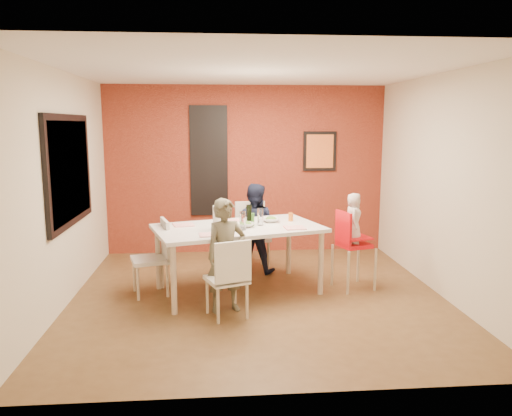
{
  "coord_description": "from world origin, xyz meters",
  "views": [
    {
      "loc": [
        -0.51,
        -5.83,
        2.09
      ],
      "look_at": [
        0.0,
        0.3,
        1.05
      ],
      "focal_mm": 35.0,
      "sensor_mm": 36.0,
      "label": 1
    }
  ],
  "objects": [
    {
      "name": "glassblock_surround",
      "position": [
        -0.6,
        2.21,
        1.5
      ],
      "size": [
        0.6,
        0.03,
        1.76
      ],
      "primitive_type": "cube",
      "color": "black",
      "rests_on": "wall_back"
    },
    {
      "name": "paper_towel_roll",
      "position": [
        -0.47,
        0.06,
        0.98
      ],
      "size": [
        0.13,
        0.13,
        0.29
      ],
      "primitive_type": "cylinder",
      "color": "white",
      "rests_on": "dining_table"
    },
    {
      "name": "wall_right",
      "position": [
        2.25,
        0.0,
        1.35
      ],
      "size": [
        0.02,
        4.5,
        2.7
      ],
      "primitive_type": "cube",
      "color": "beige",
      "rests_on": "ground"
    },
    {
      "name": "art_print_frame",
      "position": [
        1.2,
        2.21,
        1.65
      ],
      "size": [
        0.54,
        0.03,
        0.64
      ],
      "primitive_type": "cube",
      "color": "black",
      "rests_on": "wall_back"
    },
    {
      "name": "condiment_brown",
      "position": [
        -0.15,
        0.22,
        0.92
      ],
      "size": [
        0.04,
        0.04,
        0.16
      ],
      "primitive_type": "cylinder",
      "color": "brown",
      "rests_on": "dining_table"
    },
    {
      "name": "glassblock_strip",
      "position": [
        -0.6,
        2.21,
        1.5
      ],
      "size": [
        0.55,
        0.03,
        1.7
      ],
      "primitive_type": "cube",
      "color": "silver",
      "rests_on": "wall_back"
    },
    {
      "name": "ground",
      "position": [
        0.0,
        0.0,
        0.0
      ],
      "size": [
        4.5,
        4.5,
        0.0
      ],
      "primitive_type": "plane",
      "color": "brown",
      "rests_on": "ground"
    },
    {
      "name": "salad_bowl_a",
      "position": [
        -0.14,
        0.17,
        0.86
      ],
      "size": [
        0.23,
        0.23,
        0.05
      ],
      "primitive_type": "imported",
      "rotation": [
        0.0,
        0.0,
        0.07
      ],
      "color": "silver",
      "rests_on": "dining_table"
    },
    {
      "name": "art_print_canvas",
      "position": [
        1.2,
        2.19,
        1.65
      ],
      "size": [
        0.44,
        0.01,
        0.54
      ],
      "primitive_type": "cube",
      "color": "orange",
      "rests_on": "wall_back"
    },
    {
      "name": "chair_left",
      "position": [
        -1.24,
        0.22,
        0.52
      ],
      "size": [
        0.53,
        0.53,
        0.93
      ],
      "rotation": [
        0.0,
        0.0,
        4.99
      ],
      "color": "beige",
      "rests_on": "ground"
    },
    {
      "name": "condiment_green",
      "position": [
        -0.04,
        0.26,
        0.92
      ],
      "size": [
        0.04,
        0.04,
        0.16
      ],
      "primitive_type": "cylinder",
      "color": "#397426",
      "rests_on": "dining_table"
    },
    {
      "name": "dining_table",
      "position": [
        -0.23,
        0.21,
        0.76
      ],
      "size": [
        2.24,
        1.64,
        0.84
      ],
      "rotation": [
        0.0,
        0.0,
        0.29
      ],
      "color": "white",
      "rests_on": "ground"
    },
    {
      "name": "wine_glass_a",
      "position": [
        -0.18,
        0.0,
        0.95
      ],
      "size": [
        0.08,
        0.08,
        0.22
      ],
      "primitive_type": "cylinder",
      "color": "silver",
      "rests_on": "dining_table"
    },
    {
      "name": "brick_accent_wall",
      "position": [
        0.0,
        2.23,
        1.35
      ],
      "size": [
        4.5,
        0.02,
        2.7
      ],
      "primitive_type": "cube",
      "color": "maroon",
      "rests_on": "ground"
    },
    {
      "name": "wall_back",
      "position": [
        0.0,
        2.25,
        1.35
      ],
      "size": [
        4.5,
        0.02,
        2.7
      ],
      "primitive_type": "cube",
      "color": "beige",
      "rests_on": "ground"
    },
    {
      "name": "condiment_red",
      "position": [
        -0.17,
        0.16,
        0.91
      ],
      "size": [
        0.04,
        0.04,
        0.15
      ],
      "primitive_type": "cylinder",
      "color": "red",
      "rests_on": "dining_table"
    },
    {
      "name": "chair_far",
      "position": [
        0.02,
        1.29,
        0.54
      ],
      "size": [
        0.51,
        0.51,
        0.96
      ],
      "rotation": [
        0.0,
        0.0,
        0.15
      ],
      "color": "white",
      "rests_on": "ground"
    },
    {
      "name": "ceiling",
      "position": [
        0.0,
        0.0,
        2.7
      ],
      "size": [
        4.5,
        4.5,
        0.02
      ],
      "primitive_type": "cube",
      "color": "white",
      "rests_on": "wall_back"
    },
    {
      "name": "wall_front",
      "position": [
        0.0,
        -2.25,
        1.35
      ],
      "size": [
        4.5,
        0.02,
        2.7
      ],
      "primitive_type": "cube",
      "color": "beige",
      "rests_on": "ground"
    },
    {
      "name": "chair_near",
      "position": [
        -0.37,
        -0.67,
        0.49
      ],
      "size": [
        0.53,
        0.53,
        0.88
      ],
      "rotation": [
        0.0,
        0.0,
        3.5
      ],
      "color": "white",
      "rests_on": "ground"
    },
    {
      "name": "plate_near_left",
      "position": [
        -0.58,
        -0.26,
        0.84
      ],
      "size": [
        0.24,
        0.24,
        0.01
      ],
      "primitive_type": "cube",
      "rotation": [
        0.0,
        0.0,
        0.09
      ],
      "color": "white",
      "rests_on": "dining_table"
    },
    {
      "name": "picture_window_pane",
      "position": [
        -2.21,
        0.2,
        1.55
      ],
      "size": [
        0.02,
        1.55,
        1.15
      ],
      "primitive_type": "cube",
      "color": "black",
      "rests_on": "wall_left"
    },
    {
      "name": "plate_far_mid",
      "position": [
        -0.24,
        0.53,
        0.84
      ],
      "size": [
        0.28,
        0.28,
        0.01
      ],
      "primitive_type": "cube",
      "rotation": [
        0.0,
        0.0,
        0.24
      ],
      "color": "white",
      "rests_on": "dining_table"
    },
    {
      "name": "salad_bowl_b",
      "position": [
        0.21,
        0.47,
        0.86
      ],
      "size": [
        0.23,
        0.23,
        0.05
      ],
      "primitive_type": "imported",
      "rotation": [
        0.0,
        0.0,
        0.01
      ],
      "color": "silver",
      "rests_on": "dining_table"
    },
    {
      "name": "child_near",
      "position": [
        -0.4,
        -0.44,
        0.64
      ],
      "size": [
        0.55,
        0.46,
        1.28
      ],
      "primitive_type": "imported",
      "rotation": [
        0.0,
        0.0,
        0.37
      ],
      "color": "brown",
      "rests_on": "ground"
    },
    {
      "name": "plate_near_right",
      "position": [
        0.45,
        0.04,
        0.84
      ],
      "size": [
        0.26,
        0.26,
        0.01
      ],
      "primitive_type": "cube",
      "rotation": [
        0.0,
        0.0,
        0.08
      ],
      "color": "white",
      "rests_on": "dining_table"
    },
    {
      "name": "sippy_cup",
      "position": [
        0.47,
        0.49,
        0.89
      ],
      "size": [
        0.06,
        0.06,
        0.11
      ],
      "primitive_type": "cylinder",
      "color": "#D06417",
      "rests_on": "dining_table"
    },
    {
      "name": "plate_far_left",
      "position": [
        -0.91,
        0.33,
        0.84
      ],
      "size": [
        0.29,
        0.29,
        0.01
      ],
      "primitive_type": "cube",
      "rotation": [
        0.0,
        0.0,
        0.23
      ],
      "color": "white",
      "rests_on": "dining_table"
    },
    {
      "name": "picture_window_frame",
      "position": [
        -2.22,
        0.2,
        1.55
      ],
      "size": [
        0.05,
        1.7,
        1.3
      ],
      "primitive_type": "cube",
      "color": "black",
      "rests_on": "wall_left"
    },
    {
      "name": "child_far",
      "position": [
        0.03,
        1.05,
        0.64
      ],
      "size": [
        0.74,
        0.65,
        1.27
      ],
      "primitive_type": "imported",
      "rotation": [
        0.0,
        0.0,
        2.83
      ],
      "color": "black",
      "rests_on": "ground"
    },
    {
      "name": "toddler",
      "position": [
        1.23,
        0.23,
        0.92
      ],
      "size": [
        0.28,
        0.35,
        0.64
      ],
      "primitive_type": "imported",
      "rotation": [
        0.0,
        0.0,
        1.31
      ],
      "color": "beige",
      "rests_on": "high_chair"
    },
    {
      "name": "wall_left",
      "position": [
        -2.25,
        0.0,
        1.35
      ],
      "size": [
        0.02,
        4.5,
        2.7
      ],
      "primitive_type": "cube",
      "color": "beige",
      "rests_on": "ground"
    },
    {
      "name": "high_chair",
      "position": [
        1.2,
        0.21,
        0.61
      ],
      "size": [
        0.52,
        0.52,
        1.01
      ],
      "rotation": [
        0.0,
        0.0,
        1.86
      ],
      "color": "red",
      "rests_on": "ground"
    },
    {
      "name": "wine_glass_b",
      "position": [
        0.05,
        0.26,
        0.94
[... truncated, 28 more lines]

